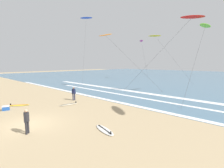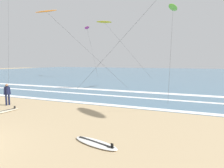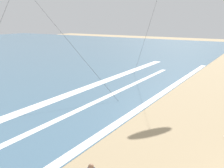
{
  "view_description": "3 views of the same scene",
  "coord_description": "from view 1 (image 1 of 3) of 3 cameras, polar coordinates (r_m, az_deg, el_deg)",
  "views": [
    {
      "loc": [
        12.44,
        -4.11,
        4.47
      ],
      "look_at": [
        1.79,
        7.07,
        2.5
      ],
      "focal_mm": 26.36,
      "sensor_mm": 36.0,
      "label": 1
    },
    {
      "loc": [
        8.31,
        -3.46,
        3.2
      ],
      "look_at": [
        3.0,
        9.24,
        1.66
      ],
      "focal_mm": 31.73,
      "sensor_mm": 36.0,
      "label": 2
    },
    {
      "loc": [
        -11.0,
        1.92,
        6.69
      ],
      "look_at": [
        1.76,
        9.74,
        2.83
      ],
      "focal_mm": 41.14,
      "sensor_mm": 36.0,
      "label": 3
    }
  ],
  "objects": [
    {
      "name": "surfer_background_far",
      "position": [
        11.89,
        -27.51,
        -10.77
      ],
      "size": [
        0.39,
        0.45,
        1.6
      ],
      "color": "#232328",
      "rests_on": "ground"
    },
    {
      "name": "wave_foam_outer_break",
      "position": [
        23.92,
        16.26,
        -3.78
      ],
      "size": [
        50.79,
        1.08,
        0.01
      ],
      "primitive_type": "cube",
      "color": "white",
      "rests_on": "ocean_surface"
    },
    {
      "name": "kite_magenta_low_near",
      "position": [
        47.84,
        10.14,
        14.46
      ],
      "size": [
        4.24,
        2.86,
        10.84
      ],
      "color": "#CC2384",
      "rests_on": "ground"
    },
    {
      "name": "cooler_box",
      "position": [
        18.8,
        -32.9,
        -6.99
      ],
      "size": [
        0.6,
        0.71,
        0.44
      ],
      "color": "#1E4C9E",
      "rests_on": "ground"
    },
    {
      "name": "surfer_left_near",
      "position": [
        20.39,
        -13.14,
        -2.86
      ],
      "size": [
        0.32,
        0.51,
        1.6
      ],
      "color": "#141938",
      "rests_on": "ground"
    },
    {
      "name": "surfboard_right_spare",
      "position": [
        11.38,
        -2.59,
        -15.63
      ],
      "size": [
        2.18,
        1.13,
        0.25
      ],
      "color": "silver",
      "rests_on": "ground"
    },
    {
      "name": "ocean_surface",
      "position": [
        59.95,
        31.5,
        1.91
      ],
      "size": [
        140.0,
        90.0,
        0.01
      ],
      "primitive_type": "cube",
      "color": "slate",
      "rests_on": "ground"
    },
    {
      "name": "kite_orange_far_right",
      "position": [
        30.1,
        -2.26,
        16.52
      ],
      "size": [
        11.32,
        3.48,
        9.6
      ],
      "color": "orange",
      "rests_on": "ground"
    },
    {
      "name": "wave_foam_shoreline",
      "position": [
        19.79,
        -0.38,
        -5.76
      ],
      "size": [
        56.4,
        0.63,
        0.01
      ],
      "primitive_type": "cube",
      "color": "white",
      "rests_on": "ocean_surface"
    },
    {
      "name": "wave_foam_mid_break",
      "position": [
        20.98,
        12.73,
        -5.19
      ],
      "size": [
        38.46,
        0.56,
        0.01
      ],
      "primitive_type": "cube",
      "color": "white",
      "rests_on": "ocean_surface"
    },
    {
      "name": "surfboard_left_pile",
      "position": [
        20.14,
        -29.56,
        -6.4
      ],
      "size": [
        1.74,
        2.04,
        0.25
      ],
      "color": "yellow",
      "rests_on": "ground"
    },
    {
      "name": "kite_yellow_distant_high",
      "position": [
        44.97,
        14.68,
        15.77
      ],
      "size": [
        12.19,
        3.13,
        11.61
      ],
      "color": "yellow",
      "rests_on": "ground"
    },
    {
      "name": "kite_blue_high_right",
      "position": [
        45.9,
        -8.93,
        21.58
      ],
      "size": [
        7.79,
        7.57,
        16.25
      ],
      "color": "blue",
      "rests_on": "ground"
    },
    {
      "name": "ground_plane",
      "position": [
        13.84,
        -27.17,
        -12.42
      ],
      "size": [
        160.0,
        160.0,
        0.0
      ],
      "primitive_type": "plane",
      "color": "tan"
    },
    {
      "name": "kite_lime_high_left",
      "position": [
        27.04,
        29.64,
        17.09
      ],
      "size": [
        1.46,
        11.25,
        9.8
      ],
      "color": "#70C628",
      "rests_on": "ground"
    },
    {
      "name": "kite_red_far_left",
      "position": [
        26.14,
        26.04,
        20.03
      ],
      "size": [
        10.49,
        4.86,
        10.86
      ],
      "color": "red",
      "rests_on": "ground"
    },
    {
      "name": "surfboard_near_water",
      "position": [
        18.48,
        -14.72,
        -6.84
      ],
      "size": [
        0.91,
        2.17,
        0.25
      ],
      "color": "beige",
      "rests_on": "ground"
    }
  ]
}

